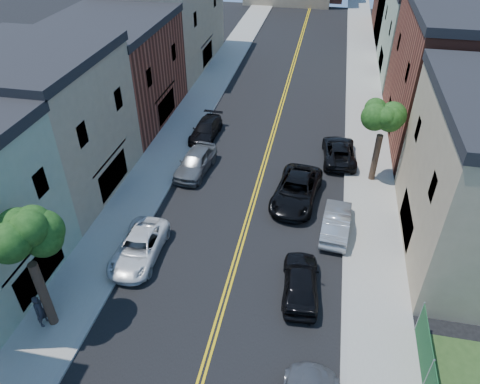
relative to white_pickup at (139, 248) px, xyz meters
The scene contains 19 objects.
sidewalk_left 20.88m from the white_pickup, 96.60° to the left, with size 3.20×100.00×0.15m, color gray.
sidewalk_right 24.69m from the white_pickup, 57.12° to the left, with size 3.20×100.00×0.15m, color gray.
curb_left 20.75m from the white_pickup, 91.80° to the left, with size 0.30×100.00×0.15m, color gray.
curb_right 23.79m from the white_pickup, 60.67° to the left, with size 0.30×100.00×0.15m, color gray.
bldg_left_tan_near 10.93m from the white_pickup, 146.01° to the left, with size 9.00×10.00×9.00m, color #998466.
bldg_left_brick 19.05m from the white_pickup, 116.93° to the left, with size 9.00×12.00×8.00m, color brown.
bldg_left_tan_far 32.14m from the white_pickup, 105.46° to the left, with size 9.00×16.00×9.50m, color #998466.
bldg_right_brick 27.38m from the white_pickup, 43.85° to the left, with size 9.00×14.00×10.00m, color brown.
bldg_right_palegrn 38.26m from the white_pickup, 59.22° to the left, with size 9.00×12.00×8.50m, color gray.
tree_left_mid 8.24m from the white_pickup, 114.31° to the right, with size 5.20×5.20×9.29m.
tree_right_far 17.91m from the white_pickup, 38.67° to the left, with size 4.40×4.40×8.03m.
white_pickup is the anchor object (origin of this frame).
grey_car_left 9.36m from the white_pickup, 85.74° to the left, with size 1.99×4.94×1.68m, color #585B5F.
black_car_left 14.58m from the white_pickup, 89.72° to the left, with size 1.93×4.76×1.38m, color black.
black_car_right 9.34m from the white_pickup, ahead, with size 1.86×4.63×1.58m, color black.
silver_car_right 11.88m from the white_pickup, 22.15° to the left, with size 1.59×4.57×1.50m, color #94979B.
dark_car_right_far 17.14m from the white_pickup, 50.08° to the left, with size 2.38×5.16×1.44m, color black.
black_suv_lane 11.00m from the white_pickup, 41.07° to the left, with size 2.73×5.91×1.64m, color black.
pedestrian_left 6.11m from the white_pickup, 116.99° to the right, with size 0.68×0.44×1.86m, color #26262D.
Camera 1 is at (3.86, 2.05, 18.24)m, focal length 33.40 mm.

